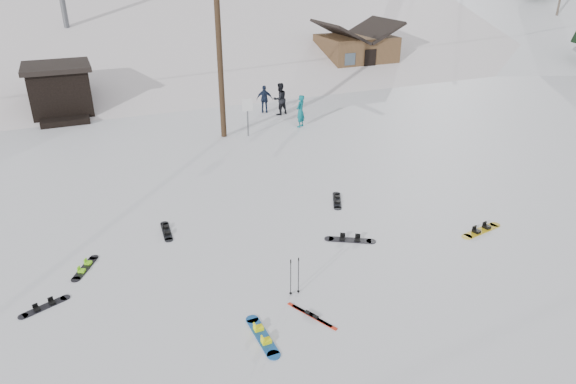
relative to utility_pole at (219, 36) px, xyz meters
name	(u,v)px	position (x,y,z in m)	size (l,w,h in m)	color
ground	(312,317)	(-2.00, -14.00, -4.68)	(200.00, 200.00, 0.00)	white
ski_slope	(118,132)	(-2.00, 41.00, -16.68)	(60.00, 75.00, 45.00)	white
ridge_right	(400,102)	(36.00, 36.00, -15.68)	(34.00, 85.00, 36.00)	white
treeline_right	(433,29)	(34.00, 28.00, -4.68)	(20.00, 60.00, 10.00)	black
treeline_crest	(85,7)	(-2.00, 72.00, -4.68)	(50.00, 6.00, 10.00)	black
utility_pole	(219,36)	(0.00, 0.00, 0.00)	(2.00, 0.26, 9.00)	#3A2819
trail_sign	(248,110)	(1.10, -0.42, -3.41)	(0.50, 0.09, 1.85)	#595B60
lift_hut	(60,90)	(-7.00, 6.94, -3.32)	(3.40, 4.10, 2.75)	black
cabin	(356,53)	(13.00, 10.00, -3.20)	(5.39, 4.40, 3.77)	brown
hero_snowboard	(262,336)	(-3.35, -14.18, -4.65)	(0.34, 1.65, 0.12)	#1958A7
hero_skis	(312,315)	(-1.98, -13.96, -4.66)	(0.73, 1.41, 0.08)	red
ski_poles	(295,276)	(-2.00, -12.96, -4.13)	(0.30, 0.08, 1.07)	black
board_scatter_a	(45,306)	(-7.98, -11.00, -4.66)	(1.22, 0.64, 0.09)	black
board_scatter_b	(167,231)	(-4.42, -8.35, -4.66)	(0.34, 1.40, 0.10)	black
board_scatter_c	(85,268)	(-6.94, -9.55, -4.66)	(0.80, 1.23, 0.10)	black
board_scatter_d	(350,240)	(0.69, -11.13, -4.65)	(1.41, 0.94, 0.11)	black
board_scatter_e	(481,230)	(4.84, -12.26, -4.65)	(1.69, 0.57, 0.12)	yellow
board_scatter_f	(337,200)	(1.64, -8.51, -4.65)	(0.80, 1.36, 0.10)	black
skier_teal	(300,111)	(4.02, -0.08, -3.86)	(0.60, 0.39, 1.64)	#0B6872
skier_dark	(280,99)	(3.91, 2.38, -3.82)	(0.84, 0.66, 1.73)	black
skier_pink	(340,68)	(10.93, 8.49, -3.82)	(1.12, 0.64, 1.73)	#C5457A
skier_navy	(265,99)	(3.27, 3.03, -3.92)	(0.89, 0.37, 1.52)	#162037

